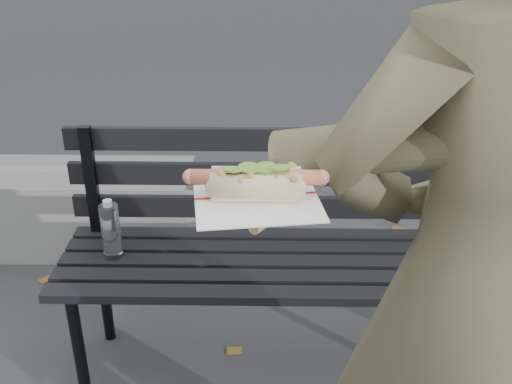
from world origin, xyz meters
TOP-DOWN VIEW (x-y plane):
  - park_bench at (-0.05, 0.86)m, footprint 1.50×0.44m
  - concrete_block at (-1.05, 1.67)m, footprint 1.20×0.40m
  - person at (0.31, 0.02)m, footprint 0.72×0.53m
  - held_hotdog at (0.09, -0.02)m, footprint 0.64×0.31m

SIDE VIEW (x-z plane):
  - concrete_block at x=-1.05m, z-range 0.00..0.40m
  - park_bench at x=-0.05m, z-range 0.08..0.96m
  - person at x=0.31m, z-range 0.00..1.80m
  - held_hotdog at x=0.09m, z-range 1.10..1.29m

